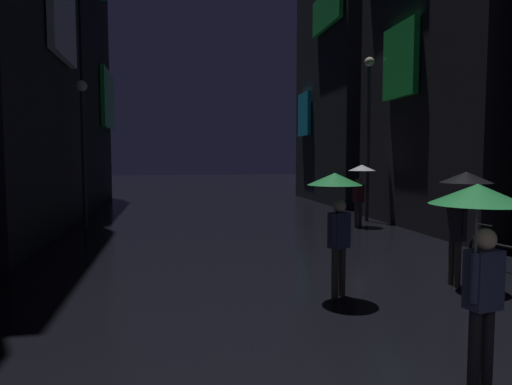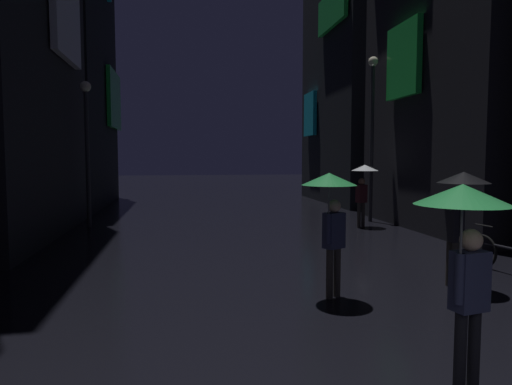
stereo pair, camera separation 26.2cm
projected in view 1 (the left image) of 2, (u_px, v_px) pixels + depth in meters
building_left_far at (53, 40)px, 21.50m from camera, size 4.25×8.52×15.81m
building_right_far at (353, 81)px, 24.20m from camera, size 4.25×8.13×12.81m
pedestrian_foreground_left_black at (463, 197)px, 8.20m from camera, size 0.90×0.90×2.12m
pedestrian_near_crossing_clear at (361, 178)px, 15.47m from camera, size 0.90×0.90×2.12m
pedestrian_far_right_green at (479, 230)px, 4.45m from camera, size 0.90×0.90×2.12m
pedestrian_midstreet_left_green at (336, 200)px, 7.53m from camera, size 0.90×0.90×2.12m
bicycle_parked_at_storefront at (505, 254)px, 9.41m from camera, size 0.41×1.80×0.96m
streetlamp_right_far at (368, 121)px, 16.69m from camera, size 0.36×0.36×6.00m
streetlamp_left_far at (83, 135)px, 15.15m from camera, size 0.36×0.36×4.90m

